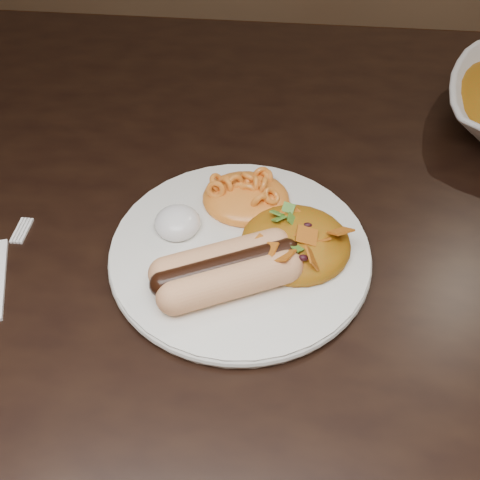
{
  "coord_description": "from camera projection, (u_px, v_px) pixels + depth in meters",
  "views": [
    {
      "loc": [
        0.08,
        -0.42,
        1.17
      ],
      "look_at": [
        0.05,
        -0.05,
        0.77
      ],
      "focal_mm": 42.0,
      "sensor_mm": 36.0,
      "label": 1
    }
  ],
  "objects": [
    {
      "name": "plate",
      "position": [
        240.0,
        251.0,
        0.56
      ],
      "size": [
        0.28,
        0.28,
        0.01
      ],
      "primitive_type": "cylinder",
      "rotation": [
        0.0,
        0.0,
        0.11
      ],
      "color": "silver",
      "rests_on": "table"
    },
    {
      "name": "taco_salad",
      "position": [
        296.0,
        236.0,
        0.54
      ],
      "size": [
        0.11,
        0.1,
        0.05
      ],
      "rotation": [
        0.0,
        0.0,
        -0.38
      ],
      "color": "red",
      "rests_on": "plate"
    },
    {
      "name": "sour_cream",
      "position": [
        177.0,
        218.0,
        0.56
      ],
      "size": [
        0.06,
        0.06,
        0.03
      ],
      "primitive_type": "ellipsoid",
      "rotation": [
        0.0,
        0.0,
        -0.39
      ],
      "color": "white",
      "rests_on": "plate"
    },
    {
      "name": "floor",
      "position": [
        219.0,
        478.0,
        1.15
      ],
      "size": [
        4.0,
        4.0,
        0.0
      ],
      "primitive_type": "plane",
      "color": "#542F16",
      "rests_on": "ground"
    },
    {
      "name": "hotdog",
      "position": [
        226.0,
        269.0,
        0.51
      ],
      "size": [
        0.12,
        0.11,
        0.03
      ],
      "rotation": [
        0.0,
        0.0,
        0.44
      ],
      "color": "#EEC385",
      "rests_on": "plate"
    },
    {
      "name": "table",
      "position": [
        204.0,
        274.0,
        0.66
      ],
      "size": [
        1.6,
        0.9,
        0.75
      ],
      "color": "black",
      "rests_on": "floor"
    },
    {
      "name": "mac_and_cheese",
      "position": [
        246.0,
        189.0,
        0.58
      ],
      "size": [
        0.1,
        0.09,
        0.04
      ],
      "primitive_type": "ellipsoid",
      "rotation": [
        0.0,
        0.0,
        0.07
      ],
      "color": "#FF9B3D",
      "rests_on": "plate"
    }
  ]
}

